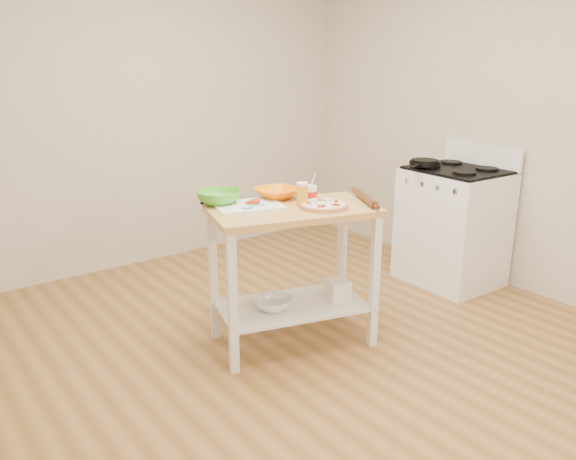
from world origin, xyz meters
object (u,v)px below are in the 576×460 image
at_px(prep_island, 293,248).
at_px(pizza, 324,205).
at_px(orange_bowl, 277,193).
at_px(green_bowl, 219,197).
at_px(cutting_board, 248,205).
at_px(rolling_pin, 365,198).
at_px(spatula, 252,207).
at_px(shelf_glass_bowl, 273,304).
at_px(knife, 215,202).
at_px(beer_pint, 302,194).
at_px(skillet, 424,163).
at_px(gas_stove, 453,226).
at_px(yogurt_tub, 310,194).
at_px(shelf_bin, 338,290).

bearing_deg(prep_island, pizza, -36.47).
xyz_separation_m(orange_bowl, green_bowl, (-0.37, 0.10, 0.01)).
xyz_separation_m(cutting_board, rolling_pin, (0.65, -0.35, 0.01)).
bearing_deg(spatula, shelf_glass_bowl, -39.77).
bearing_deg(rolling_pin, knife, 146.92).
distance_m(spatula, beer_pint, 0.32).
bearing_deg(knife, spatula, -53.98).
height_order(prep_island, skillet, skillet).
bearing_deg(rolling_pin, shelf_glass_bowl, 163.74).
bearing_deg(skillet, shelf_glass_bowl, 169.95).
xyz_separation_m(green_bowl, shelf_glass_bowl, (0.17, -0.33, -0.65)).
xyz_separation_m(gas_stove, rolling_pin, (-1.22, -0.20, 0.45)).
bearing_deg(spatula, prep_island, -15.13).
height_order(cutting_board, orange_bowl, orange_bowl).
relative_size(rolling_pin, shelf_glass_bowl, 1.64).
bearing_deg(orange_bowl, skillet, -0.74).
distance_m(skillet, rolling_pin, 1.11).
distance_m(spatula, knife, 0.26).
xyz_separation_m(knife, rolling_pin, (0.79, -0.51, 0.01)).
height_order(yogurt_tub, rolling_pin, yogurt_tub).
height_order(skillet, spatula, skillet).
distance_m(beer_pint, shelf_glass_bowl, 0.71).
relative_size(cutting_board, rolling_pin, 1.21).
distance_m(skillet, cutting_board, 1.70).
bearing_deg(skillet, green_bowl, 158.76).
xyz_separation_m(rolling_pin, shelf_bin, (-0.17, 0.04, -0.60)).
relative_size(pizza, cutting_board, 0.62).
bearing_deg(pizza, spatula, 147.78).
relative_size(spatula, yogurt_tub, 0.85).
height_order(gas_stove, beer_pint, gas_stove).
bearing_deg(skillet, spatula, 166.22).
height_order(rolling_pin, shelf_glass_bowl, rolling_pin).
bearing_deg(cutting_board, spatula, -85.91).
bearing_deg(yogurt_tub, gas_stove, -0.27).
relative_size(skillet, beer_pint, 2.55).
bearing_deg(shelf_bin, yogurt_tub, 123.47).
bearing_deg(beer_pint, shelf_glass_bowl, 176.65).
distance_m(cutting_board, beer_pint, 0.34).
bearing_deg(skillet, orange_bowl, 161.66).
xyz_separation_m(prep_island, pizza, (0.15, -0.11, 0.28)).
relative_size(pizza, shelf_bin, 2.23).
relative_size(gas_stove, skillet, 3.02).
bearing_deg(gas_stove, beer_pint, -176.01).
distance_m(knife, orange_bowl, 0.41).
bearing_deg(gas_stove, yogurt_tub, -177.60).
distance_m(knife, shelf_bin, 0.98).
distance_m(orange_bowl, yogurt_tub, 0.23).
bearing_deg(beer_pint, knife, 139.30).
bearing_deg(shelf_bin, skillet, 16.23).
bearing_deg(shelf_glass_bowl, yogurt_tub, 5.66).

